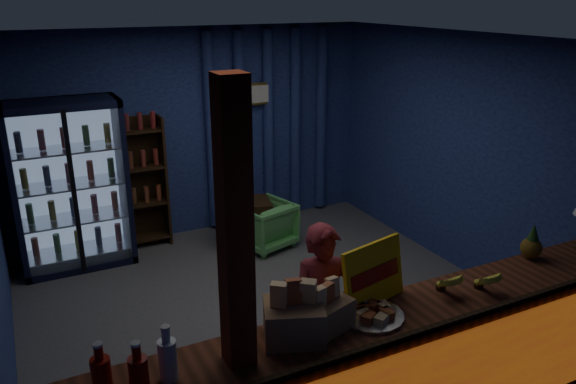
{
  "coord_description": "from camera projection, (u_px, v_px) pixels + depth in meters",
  "views": [
    {
      "loc": [
        -2.02,
        -4.48,
        2.96
      ],
      "look_at": [
        0.12,
        -0.2,
        1.26
      ],
      "focal_mm": 35.0,
      "sensor_mm": 36.0,
      "label": 1
    }
  ],
  "objects": [
    {
      "name": "ground",
      "position": [
        269.0,
        306.0,
        5.61
      ],
      "size": [
        4.6,
        4.6,
        0.0
      ],
      "primitive_type": "plane",
      "color": "#515154",
      "rests_on": "ground"
    },
    {
      "name": "room_walls",
      "position": [
        267.0,
        155.0,
        5.09
      ],
      "size": [
        4.6,
        4.6,
        4.6
      ],
      "color": "navy",
      "rests_on": "ground"
    },
    {
      "name": "counter",
      "position": [
        384.0,
        377.0,
        3.85
      ],
      "size": [
        4.4,
        0.57,
        0.99
      ],
      "color": "brown",
      "rests_on": "ground"
    },
    {
      "name": "support_post",
      "position": [
        238.0,
        307.0,
        3.14
      ],
      "size": [
        0.16,
        0.16,
        2.6
      ],
      "primitive_type": "cube",
      "color": "maroon",
      "rests_on": "ground"
    },
    {
      "name": "beverage_cooler",
      "position": [
        70.0,
        185.0,
        6.27
      ],
      "size": [
        1.2,
        0.62,
        1.9
      ],
      "color": "black",
      "rests_on": "ground"
    },
    {
      "name": "bottle_shelf",
      "position": [
        144.0,
        183.0,
        6.79
      ],
      "size": [
        0.5,
        0.28,
        1.6
      ],
      "color": "#331F10",
      "rests_on": "ground"
    },
    {
      "name": "curtain_folds",
      "position": [
        269.0,
        126.0,
        7.41
      ],
      "size": [
        1.74,
        0.14,
        2.5
      ],
      "color": "navy",
      "rests_on": "room_walls"
    },
    {
      "name": "framed_picture",
      "position": [
        259.0,
        94.0,
        7.16
      ],
      "size": [
        0.36,
        0.04,
        0.28
      ],
      "color": "#B5902D",
      "rests_on": "room_walls"
    },
    {
      "name": "shopkeeper",
      "position": [
        323.0,
        311.0,
        4.23
      ],
      "size": [
        0.58,
        0.47,
        1.39
      ],
      "primitive_type": "imported",
      "rotation": [
        0.0,
        0.0,
        -0.31
      ],
      "color": "maroon",
      "rests_on": "ground"
    },
    {
      "name": "green_chair",
      "position": [
        265.0,
        225.0,
        6.87
      ],
      "size": [
        0.76,
        0.77,
        0.57
      ],
      "primitive_type": "imported",
      "rotation": [
        0.0,
        0.0,
        3.42
      ],
      "color": "#63C261",
      "rests_on": "ground"
    },
    {
      "name": "side_table",
      "position": [
        245.0,
        222.0,
        6.93
      ],
      "size": [
        0.71,
        0.58,
        0.68
      ],
      "color": "#331F10",
      "rests_on": "ground"
    },
    {
      "name": "yellow_sign",
      "position": [
        374.0,
        274.0,
        3.8
      ],
      "size": [
        0.55,
        0.23,
        0.43
      ],
      "color": "yellow",
      "rests_on": "counter"
    },
    {
      "name": "soda_bottles",
      "position": [
        137.0,
        370.0,
        2.95
      ],
      "size": [
        0.45,
        0.18,
        0.34
      ],
      "color": "#B0170B",
      "rests_on": "counter"
    },
    {
      "name": "snack_box_left",
      "position": [
        294.0,
        319.0,
        3.41
      ],
      "size": [
        0.45,
        0.41,
        0.38
      ],
      "color": "#AA7652",
      "rests_on": "counter"
    },
    {
      "name": "snack_box_centre",
      "position": [
        326.0,
        312.0,
        3.54
      ],
      "size": [
        0.36,
        0.32,
        0.32
      ],
      "color": "#AA7652",
      "rests_on": "counter"
    },
    {
      "name": "pastry_tray",
      "position": [
        371.0,
        314.0,
        3.68
      ],
      "size": [
        0.44,
        0.44,
        0.07
      ],
      "color": "silver",
      "rests_on": "counter"
    },
    {
      "name": "banana_bunches",
      "position": [
        464.0,
        281.0,
        3.98
      ],
      "size": [
        0.5,
        0.3,
        0.17
      ],
      "color": "yellow",
      "rests_on": "counter"
    },
    {
      "name": "pineapple",
      "position": [
        532.0,
        245.0,
        4.46
      ],
      "size": [
        0.17,
        0.17,
        0.29
      ],
      "color": "#97681B",
      "rests_on": "counter"
    }
  ]
}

